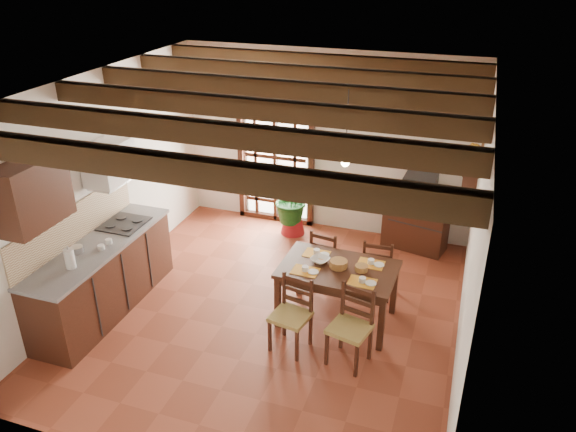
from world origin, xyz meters
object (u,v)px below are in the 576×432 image
at_px(sideboard, 416,224).
at_px(crt_tv, 420,189).
at_px(kitchen_counter, 103,276).
at_px(pendant_lamp, 346,156).
at_px(chair_far_right, 377,277).
at_px(chair_far_left, 327,268).
at_px(chair_near_left, 291,327).
at_px(chair_near_right, 349,340).
at_px(potted_plant, 293,200).
at_px(dining_table, 338,274).

distance_m(sideboard, crt_tv, 0.58).
relative_size(kitchen_counter, pendant_lamp, 2.66).
xyz_separation_m(chair_far_right, pendant_lamp, (-0.36, -0.58, 1.81)).
distance_m(chair_far_left, crt_tv, 1.86).
distance_m(sideboard, pendant_lamp, 2.72).
height_order(chair_near_left, crt_tv, crt_tv).
bearing_deg(chair_near_right, sideboard, 96.99).
bearing_deg(chair_far_left, potted_plant, -45.46).
bearing_deg(chair_far_left, chair_far_right, -172.40).
distance_m(chair_near_right, crt_tv, 2.92).
distance_m(chair_near_left, potted_plant, 2.81).
bearing_deg(potted_plant, kitchen_counter, -120.27).
height_order(chair_far_left, crt_tv, crt_tv).
distance_m(kitchen_counter, pendant_lamp, 3.31).
xyz_separation_m(kitchen_counter, chair_far_right, (3.14, 1.38, -0.21)).
xyz_separation_m(crt_tv, pendant_lamp, (-0.66, -2.02, 1.12)).
distance_m(chair_far_right, potted_plant, 2.06).
relative_size(chair_far_left, potted_plant, 0.41).
relative_size(chair_far_right, potted_plant, 0.41).
distance_m(kitchen_counter, chair_far_left, 2.84).
xyz_separation_m(kitchen_counter, chair_far_left, (2.46, 1.40, -0.21)).
bearing_deg(sideboard, chair_far_right, -89.01).
bearing_deg(chair_near_right, crt_tv, 96.97).
height_order(chair_near_left, pendant_lamp, pendant_lamp).
xyz_separation_m(chair_near_right, chair_far_right, (0.04, 1.38, -0.02)).
height_order(chair_far_right, pendant_lamp, pendant_lamp).
xyz_separation_m(chair_near_left, crt_tv, (1.02, 2.80, 0.69)).
height_order(chair_far_right, sideboard, chair_far_right).
bearing_deg(kitchen_counter, chair_near_left, 0.55).
xyz_separation_m(kitchen_counter, pendant_lamp, (2.78, 0.80, 1.60)).
bearing_deg(potted_plant, pendant_lamp, -57.13).
distance_m(chair_near_left, chair_near_right, 0.67).
bearing_deg(chair_near_right, kitchen_counter, -166.06).
height_order(chair_near_right, potted_plant, potted_plant).
relative_size(dining_table, potted_plant, 0.67).
distance_m(dining_table, chair_far_left, 0.85).
relative_size(sideboard, crt_tv, 1.90).
bearing_deg(chair_far_left, crt_tv, -115.08).
xyz_separation_m(chair_far_left, potted_plant, (-0.90, 1.28, 0.31)).
xyz_separation_m(chair_near_right, pendant_lamp, (-0.32, 0.80, 1.80)).
distance_m(kitchen_counter, potted_plant, 3.10).
xyz_separation_m(chair_far_right, crt_tv, (0.30, 1.44, 0.70)).
xyz_separation_m(dining_table, chair_near_right, (0.32, -0.70, -0.36)).
bearing_deg(crt_tv, chair_far_left, -120.95).
xyz_separation_m(kitchen_counter, chair_near_left, (2.42, 0.02, -0.20)).
distance_m(kitchen_counter, chair_far_right, 3.43).
xyz_separation_m(chair_near_left, potted_plant, (-0.86, 2.66, 0.30)).
xyz_separation_m(dining_table, pendant_lamp, (0.00, 0.10, 1.44)).
relative_size(chair_near_left, potted_plant, 0.43).
height_order(chair_far_left, pendant_lamp, pendant_lamp).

